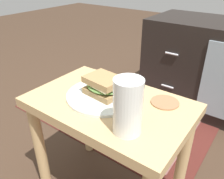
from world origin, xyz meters
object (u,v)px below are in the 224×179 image
object	(u,v)px
tv_cabinet	(224,70)
coaster	(165,102)
plate	(104,95)
beer_glass	(128,108)
sandwich_front	(104,86)

from	to	relation	value
tv_cabinet	coaster	size ratio (longest dim) A/B	9.97
plate	beer_glass	size ratio (longest dim) A/B	1.65
plate	coaster	distance (m)	0.21
plate	sandwich_front	size ratio (longest dim) A/B	1.86
plate	sandwich_front	distance (m)	0.04
coaster	sandwich_front	bearing A→B (deg)	-155.80
plate	sandwich_front	xyz separation A→B (m)	(0.00, 0.00, 0.04)
sandwich_front	beer_glass	size ratio (longest dim) A/B	0.89
beer_glass	plate	bearing A→B (deg)	146.42
coaster	beer_glass	bearing A→B (deg)	-96.55
plate	sandwich_front	world-z (taller)	sandwich_front
beer_glass	coaster	world-z (taller)	beer_glass
sandwich_front	tv_cabinet	bearing A→B (deg)	76.45
beer_glass	coaster	distance (m)	0.22
beer_glass	tv_cabinet	bearing A→B (deg)	87.08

